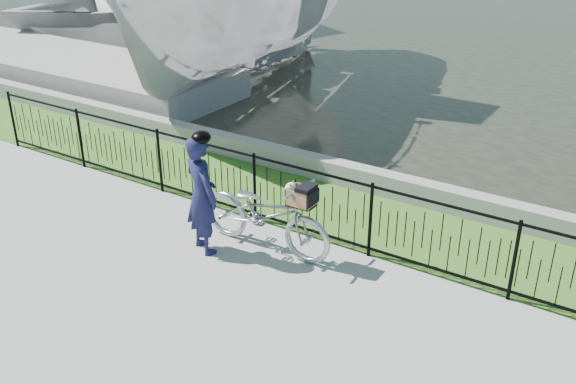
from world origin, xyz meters
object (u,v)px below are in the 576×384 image
Objects in this scene: dock at (69,68)px; bicycle_rig at (266,213)px; cyclist at (201,193)px; boat_far at (163,6)px.

bicycle_rig is (9.65, -4.52, 0.22)m from dock.
dock is 10.24m from cyclist.
cyclist is at bearing -145.28° from bicycle_rig.
dock is at bearing -73.08° from boat_far.
boat_far is at bearing 138.25° from bicycle_rig.
dock is 5.92m from boat_far.
cyclist is at bearing -29.51° from dock.
cyclist reaches higher than bicycle_rig.
cyclist is at bearing -45.12° from boat_far.
boat_far is at bearing 106.92° from dock.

